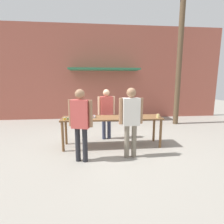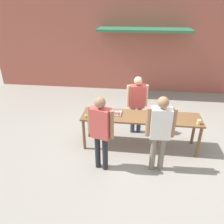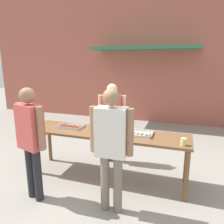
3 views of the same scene
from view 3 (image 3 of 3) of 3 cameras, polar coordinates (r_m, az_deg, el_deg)
ground_plane at (r=4.10m, az=-1.51°, el=-16.58°), size 24.00×24.00×0.00m
building_facade_back at (r=7.42m, az=9.29°, el=14.80°), size 12.00×1.11×4.50m
serving_table at (r=3.78m, az=-1.58°, el=-6.56°), size 2.81×0.68×0.85m
food_tray_sausages at (r=4.06m, az=-10.69°, el=-3.78°), size 0.45×0.28×0.04m
food_tray_buns at (r=3.63m, az=7.30°, el=-5.60°), size 0.43×0.32×0.06m
condiment_jar_mustard at (r=4.15m, az=-19.54°, el=-3.64°), size 0.06×0.06×0.07m
condiment_jar_ketchup at (r=4.11m, az=-18.47°, el=-3.71°), size 0.06×0.06×0.07m
beer_cup at (r=3.32m, az=18.17°, el=-7.40°), size 0.08×0.08×0.11m
person_server_behind_table at (r=4.35m, az=0.00°, el=-1.07°), size 0.55×0.27×1.61m
person_customer_holding_hotdog at (r=3.33m, az=-20.48°, el=-5.58°), size 0.55×0.32×1.69m
person_customer_with_cup at (r=2.86m, az=-0.19°, el=-7.57°), size 0.58×0.24×1.71m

